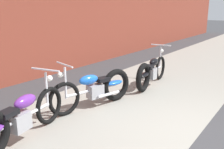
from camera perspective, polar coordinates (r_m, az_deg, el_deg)
The scene contains 5 objects.
ground_plane at distance 4.43m, azimuth 18.63°, elevation -13.39°, with size 80.00×80.00×0.00m, color #38383A.
sidewalk_slab at distance 5.12m, azimuth -0.52°, elevation -8.54°, with size 36.00×3.50×0.01m, color gray.
motorcycle_purple at distance 4.13m, azimuth -20.99°, elevation -9.60°, with size 1.99×0.68×1.03m.
motorcycle_blue at distance 5.34m, azimuth -3.12°, elevation -3.03°, with size 1.96×0.77×1.03m.
motorcycle_black at distance 6.72m, azimuth 8.63°, elevation 0.58°, with size 2.00×0.58×1.03m.
Camera 1 is at (-3.79, -1.03, 2.04)m, focal length 40.56 mm.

